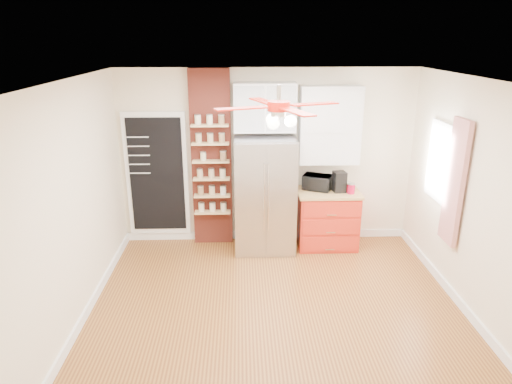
{
  "coord_description": "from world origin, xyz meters",
  "views": [
    {
      "loc": [
        -0.41,
        -4.81,
        3.13
      ],
      "look_at": [
        -0.21,
        0.9,
        1.17
      ],
      "focal_mm": 32.0,
      "sensor_mm": 36.0,
      "label": 1
    }
  ],
  "objects_px": {
    "red_cabinet": "(327,219)",
    "coffee_maker": "(339,182)",
    "toaster_oven": "(317,182)",
    "pantry_jar_oats": "(203,156)",
    "fridge": "(265,195)",
    "ceiling_fan": "(279,107)",
    "canister_left": "(351,189)"
  },
  "relations": [
    {
      "from": "fridge",
      "to": "toaster_oven",
      "type": "distance_m",
      "value": 0.83
    },
    {
      "from": "red_cabinet",
      "to": "ceiling_fan",
      "type": "distance_m",
      "value": 2.75
    },
    {
      "from": "ceiling_fan",
      "to": "toaster_oven",
      "type": "height_order",
      "value": "ceiling_fan"
    },
    {
      "from": "coffee_maker",
      "to": "pantry_jar_oats",
      "type": "xyz_separation_m",
      "value": [
        -2.03,
        0.13,
        0.38
      ]
    },
    {
      "from": "coffee_maker",
      "to": "ceiling_fan",
      "type": "bearing_deg",
      "value": -131.61
    },
    {
      "from": "red_cabinet",
      "to": "coffee_maker",
      "type": "height_order",
      "value": "coffee_maker"
    },
    {
      "from": "ceiling_fan",
      "to": "coffee_maker",
      "type": "xyz_separation_m",
      "value": [
        1.07,
        1.66,
        -1.37
      ]
    },
    {
      "from": "fridge",
      "to": "red_cabinet",
      "type": "xyz_separation_m",
      "value": [
        0.97,
        0.05,
        -0.42
      ]
    },
    {
      "from": "ceiling_fan",
      "to": "pantry_jar_oats",
      "type": "height_order",
      "value": "ceiling_fan"
    },
    {
      "from": "red_cabinet",
      "to": "coffee_maker",
      "type": "xyz_separation_m",
      "value": [
        0.15,
        -0.02,
        0.6
      ]
    },
    {
      "from": "ceiling_fan",
      "to": "canister_left",
      "type": "distance_m",
      "value": 2.47
    },
    {
      "from": "coffee_maker",
      "to": "pantry_jar_oats",
      "type": "relative_size",
      "value": 2.64
    },
    {
      "from": "toaster_oven",
      "to": "pantry_jar_oats",
      "type": "bearing_deg",
      "value": -157.24
    },
    {
      "from": "fridge",
      "to": "canister_left",
      "type": "relative_size",
      "value": 12.1
    },
    {
      "from": "ceiling_fan",
      "to": "canister_left",
      "type": "xyz_separation_m",
      "value": [
        1.23,
        1.57,
        -1.45
      ]
    },
    {
      "from": "toaster_oven",
      "to": "pantry_jar_oats",
      "type": "relative_size",
      "value": 3.51
    },
    {
      "from": "fridge",
      "to": "red_cabinet",
      "type": "distance_m",
      "value": 1.06
    },
    {
      "from": "toaster_oven",
      "to": "pantry_jar_oats",
      "type": "distance_m",
      "value": 1.77
    },
    {
      "from": "fridge",
      "to": "pantry_jar_oats",
      "type": "relative_size",
      "value": 14.8
    },
    {
      "from": "red_cabinet",
      "to": "ceiling_fan",
      "type": "height_order",
      "value": "ceiling_fan"
    },
    {
      "from": "fridge",
      "to": "canister_left",
      "type": "distance_m",
      "value": 1.29
    },
    {
      "from": "ceiling_fan",
      "to": "toaster_oven",
      "type": "xyz_separation_m",
      "value": [
        0.75,
        1.77,
        -1.41
      ]
    },
    {
      "from": "pantry_jar_oats",
      "to": "coffee_maker",
      "type": "bearing_deg",
      "value": -3.69
    },
    {
      "from": "coffee_maker",
      "to": "canister_left",
      "type": "bearing_deg",
      "value": -36.89
    },
    {
      "from": "fridge",
      "to": "pantry_jar_oats",
      "type": "height_order",
      "value": "fridge"
    },
    {
      "from": "red_cabinet",
      "to": "coffee_maker",
      "type": "distance_m",
      "value": 0.62
    },
    {
      "from": "fridge",
      "to": "coffee_maker",
      "type": "relative_size",
      "value": 5.61
    },
    {
      "from": "toaster_oven",
      "to": "coffee_maker",
      "type": "distance_m",
      "value": 0.34
    },
    {
      "from": "ceiling_fan",
      "to": "coffee_maker",
      "type": "distance_m",
      "value": 2.4
    },
    {
      "from": "coffee_maker",
      "to": "pantry_jar_oats",
      "type": "bearing_deg",
      "value": 167.57
    },
    {
      "from": "toaster_oven",
      "to": "canister_left",
      "type": "relative_size",
      "value": 2.87
    },
    {
      "from": "red_cabinet",
      "to": "canister_left",
      "type": "height_order",
      "value": "canister_left"
    }
  ]
}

